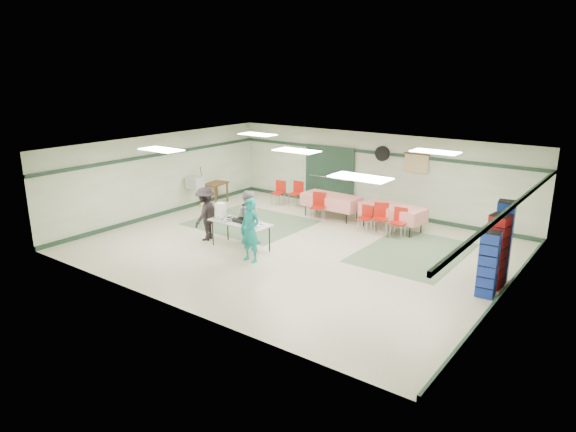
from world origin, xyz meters
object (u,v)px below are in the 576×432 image
Objects in this scene: dining_table_b at (331,201)px; serving_table at (240,223)px; volunteer_dark at (206,214)px; printer_table at (216,186)px; crate_stack_red at (496,252)px; chair_a at (381,215)px; chair_loose_b at (279,190)px; chair_b at (366,215)px; broom at (203,186)px; volunteer_grey at (248,217)px; crate_stack_blue_b at (488,264)px; office_printer at (195,182)px; crate_stack_blue_a at (503,242)px; dining_table_a at (393,212)px; chair_loose_a at (297,191)px; volunteer_teal at (250,230)px; chair_d at (319,204)px; chair_c at (399,220)px.

serving_table is at bearing -93.96° from dining_table_b.
volunteer_dark reaches higher than printer_table.
chair_a is at bearing 152.07° from crate_stack_red.
chair_loose_b is at bearing 172.88° from volunteer_dark.
chair_b is 6.13m from broom.
crate_stack_blue_b is at bearing 168.12° from volunteer_grey.
office_printer is (-6.48, -1.33, 0.37)m from chair_a.
crate_stack_red is (3.82, -2.03, 0.28)m from chair_a.
crate_stack_blue_a is at bearing 88.18° from volunteer_dark.
serving_table reaches higher than printer_table.
crate_stack_blue_b is (3.72, -3.15, 0.16)m from dining_table_a.
dining_table_a is at bearing 12.80° from office_printer.
volunteer_dark is at bearing -85.86° from chair_loose_b.
printer_table is at bearing 173.13° from crate_stack_blue_a.
volunteer_grey reaches higher than office_printer.
crate_stack_red is at bearing -18.73° from printer_table.
chair_loose_b is at bearing 165.95° from chair_b.
printer_table is at bearing -152.31° from chair_loose_a.
volunteer_grey reaches higher than chair_loose_b.
volunteer_teal is 1.88× the size of chair_loose_b.
office_printer is at bearing -157.14° from dining_table_a.
dining_table_a is at bearing 120.26° from volunteer_dark.
chair_d is at bearing 14.06° from office_printer.
chair_loose_a is 0.64× the size of broom.
crate_stack_red is 0.57m from crate_stack_blue_b.
crate_stack_red is 1.73× the size of printer_table.
printer_table is (-2.01, -1.17, 0.11)m from chair_loose_b.
volunteer_grey is at bearing -69.43° from chair_loose_b.
broom is at bearing 173.68° from crate_stack_red.
serving_table is at bearing -115.75° from dining_table_a.
chair_loose_a is 0.66m from chair_loose_b.
volunteer_dark reaches higher than crate_stack_blue_b.
dining_table_b is 0.58m from chair_d.
broom is at bearing 148.73° from volunteer_teal.
chair_c is at bearing -10.53° from dining_table_b.
crate_stack_blue_a is 10.30m from office_printer.
dining_table_a is 0.58m from chair_a.
chair_d is 6.37m from crate_stack_red.
volunteer_grey reaches higher than printer_table.
serving_table is at bearing -47.58° from printer_table.
serving_table is 0.90× the size of dining_table_a.
office_printer reaches higher than printer_table.
dining_table_a is 2.20× the size of chair_d.
chair_loose_b is (-2.83, 4.89, -0.29)m from volunteer_teal.
crate_stack_blue_b is 10.38m from office_printer.
volunteer_teal reaches higher than volunteer_grey.
chair_d is at bearing 99.56° from volunteer_teal.
broom is at bearing -144.47° from chair_loose_a.
chair_a reaches higher than chair_c.
volunteer_teal is 5.82m from crate_stack_red.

